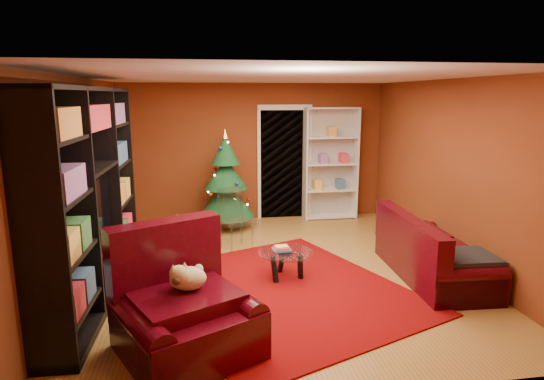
{
  "coord_description": "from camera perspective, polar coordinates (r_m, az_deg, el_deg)",
  "views": [
    {
      "loc": [
        -0.95,
        -5.86,
        2.37
      ],
      "look_at": [
        0.0,
        0.4,
        1.05
      ],
      "focal_mm": 30.0,
      "sensor_mm": 36.0,
      "label": 1
    }
  ],
  "objects": [
    {
      "name": "floor",
      "position": [
        6.4,
        0.54,
        -10.2
      ],
      "size": [
        5.0,
        5.5,
        0.05
      ],
      "primitive_type": "cube",
      "color": "olive",
      "rests_on": "ground"
    },
    {
      "name": "ceiling",
      "position": [
        5.94,
        0.6,
        14.24
      ],
      "size": [
        5.0,
        5.5,
        0.05
      ],
      "primitive_type": "cube",
      "color": "silver",
      "rests_on": "wall_back"
    },
    {
      "name": "wall_back",
      "position": [
        8.75,
        -2.34,
        4.75
      ],
      "size": [
        5.0,
        0.05,
        2.6
      ],
      "primitive_type": "cube",
      "color": "brown",
      "rests_on": "ground"
    },
    {
      "name": "wall_left",
      "position": [
        6.16,
        -23.3,
        0.81
      ],
      "size": [
        0.05,
        5.5,
        2.6
      ],
      "primitive_type": "cube",
      "color": "brown",
      "rests_on": "ground"
    },
    {
      "name": "wall_right",
      "position": [
        6.89,
        21.78,
        2.01
      ],
      "size": [
        0.05,
        5.5,
        2.6
      ],
      "primitive_type": "cube",
      "color": "brown",
      "rests_on": "ground"
    },
    {
      "name": "doorway",
      "position": [
        8.82,
        1.59,
        3.17
      ],
      "size": [
        1.06,
        0.6,
        2.16
      ],
      "primitive_type": null,
      "color": "black",
      "rests_on": "floor"
    },
    {
      "name": "rug",
      "position": [
        5.75,
        1.29,
        -12.44
      ],
      "size": [
        3.7,
        3.95,
        0.02
      ],
      "primitive_type": "cube",
      "rotation": [
        0.0,
        0.0,
        0.39
      ],
      "color": "#6F0506",
      "rests_on": "floor"
    },
    {
      "name": "media_unit",
      "position": [
        5.63,
        -22.06,
        -0.77
      ],
      "size": [
        0.57,
        3.22,
        2.46
      ],
      "primitive_type": null,
      "rotation": [
        0.0,
        0.0,
        -0.02
      ],
      "color": "black",
      "rests_on": "floor"
    },
    {
      "name": "christmas_tree",
      "position": [
        8.15,
        -5.79,
        1.16
      ],
      "size": [
        1.03,
        1.03,
        1.81
      ],
      "primitive_type": null,
      "rotation": [
        0.0,
        0.0,
        -0.02
      ],
      "color": "#103E1D",
      "rests_on": "floor"
    },
    {
      "name": "gift_box_teal",
      "position": [
        8.1,
        -11.12,
        -4.35
      ],
      "size": [
        0.36,
        0.36,
        0.3
      ],
      "primitive_type": "cube",
      "rotation": [
        0.0,
        0.0,
        -0.24
      ],
      "color": "teal",
      "rests_on": "floor"
    },
    {
      "name": "gift_box_red",
      "position": [
        8.38,
        -6.2,
        -3.96
      ],
      "size": [
        0.23,
        0.23,
        0.21
      ],
      "primitive_type": "cube",
      "rotation": [
        0.0,
        0.0,
        0.08
      ],
      "color": "#A13A1F",
      "rests_on": "floor"
    },
    {
      "name": "white_bookshelf",
      "position": [
        8.86,
        7.36,
        3.28
      ],
      "size": [
        1.02,
        0.37,
        2.21
      ],
      "primitive_type": null,
      "rotation": [
        0.0,
        0.0,
        -0.0
      ],
      "color": "white",
      "rests_on": "floor"
    },
    {
      "name": "armchair",
      "position": [
        4.37,
        -10.67,
        -14.04
      ],
      "size": [
        1.66,
        1.66,
        0.96
      ],
      "primitive_type": null,
      "rotation": [
        0.0,
        0.0,
        0.48
      ],
      "color": "black",
      "rests_on": "rug"
    },
    {
      "name": "dog",
      "position": [
        4.34,
        -10.48,
        -10.86
      ],
      "size": [
        0.49,
        0.45,
        0.31
      ],
      "primitive_type": null,
      "rotation": [
        0.0,
        0.0,
        0.48
      ],
      "color": "beige",
      "rests_on": "armchair"
    },
    {
      "name": "sofa",
      "position": [
        6.4,
        19.66,
        -6.64
      ],
      "size": [
        0.96,
        2.01,
        0.85
      ],
      "primitive_type": null,
      "rotation": [
        0.0,
        0.0,
        1.53
      ],
      "color": "black",
      "rests_on": "rug"
    },
    {
      "name": "coffee_table",
      "position": [
        6.05,
        1.71,
        -9.35
      ],
      "size": [
        0.79,
        0.79,
        0.46
      ],
      "primitive_type": null,
      "rotation": [
        0.0,
        0.0,
        0.08
      ],
      "color": "gray",
      "rests_on": "rug"
    },
    {
      "name": "acrylic_chair",
      "position": [
        7.12,
        -4.48,
        -4.05
      ],
      "size": [
        0.59,
        0.62,
        0.86
      ],
      "primitive_type": null,
      "rotation": [
        0.0,
        0.0,
        0.4
      ],
      "color": "#66605B",
      "rests_on": "rug"
    }
  ]
}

